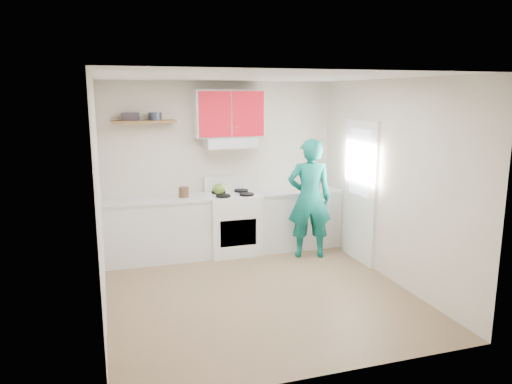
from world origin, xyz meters
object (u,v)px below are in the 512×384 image
object	(u,v)px
kettle	(219,189)
tin	(155,116)
stove	(233,223)
crock	(184,193)
person	(309,199)

from	to	relation	value
kettle	tin	bearing A→B (deg)	-171.16
stove	tin	bearing A→B (deg)	171.17
kettle	crock	size ratio (longest dim) A/B	1.08
stove	tin	world-z (taller)	tin
crock	tin	bearing A→B (deg)	152.75
tin	crock	size ratio (longest dim) A/B	1.06
kettle	crock	bearing A→B (deg)	-156.24
kettle	person	world-z (taller)	person
kettle	crock	world-z (taller)	kettle
stove	crock	world-z (taller)	crock
stove	person	xyz separation A→B (m)	(1.04, -0.52, 0.43)
tin	stove	bearing A→B (deg)	-8.83
stove	kettle	bearing A→B (deg)	158.02
crock	stove	bearing A→B (deg)	0.85
kettle	person	distance (m)	1.37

